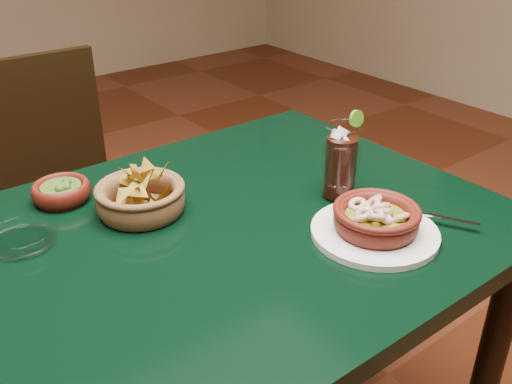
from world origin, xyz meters
TOP-DOWN VIEW (x-y plane):
  - dining_table at (0.00, 0.00)m, footprint 1.20×0.80m
  - dining_chair at (-0.01, 0.71)m, footprint 0.42×0.42m
  - shrimp_plate at (0.28, -0.20)m, footprint 0.28×0.23m
  - chip_basket at (-0.02, 0.14)m, footprint 0.20×0.20m
  - guacamole_ramekin at (-0.12, 0.28)m, footprint 0.13×0.13m
  - cola_drink at (0.33, -0.05)m, footprint 0.16×0.16m
  - glass_ashtray at (-0.24, 0.17)m, footprint 0.14×0.14m

SIDE VIEW (x-z plane):
  - dining_chair at x=-0.01m, z-range 0.05..0.96m
  - dining_table at x=0.00m, z-range 0.28..1.03m
  - glass_ashtray at x=-0.24m, z-range 0.75..0.78m
  - guacamole_ramekin at x=-0.12m, z-range 0.75..0.79m
  - shrimp_plate at x=0.28m, z-range 0.74..0.82m
  - chip_basket at x=-0.02m, z-range 0.72..0.84m
  - cola_drink at x=0.33m, z-range 0.74..0.92m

